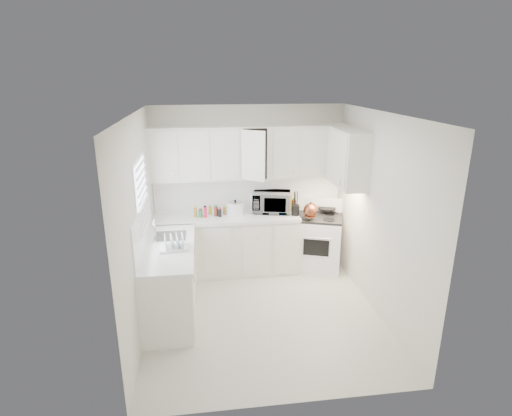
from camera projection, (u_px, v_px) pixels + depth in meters
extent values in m
plane|color=beige|center=(263.00, 313.00, 5.49)|extent=(3.20, 3.20, 0.00)
plane|color=white|center=(264.00, 114.00, 4.69)|extent=(3.20, 3.20, 0.00)
plane|color=beige|center=(249.00, 188.00, 6.60)|extent=(3.00, 0.00, 3.00)
plane|color=beige|center=(291.00, 283.00, 3.59)|extent=(3.00, 0.00, 3.00)
plane|color=beige|center=(139.00, 227.00, 4.90)|extent=(0.00, 3.20, 3.20)
plane|color=beige|center=(379.00, 216.00, 5.28)|extent=(0.00, 3.20, 3.20)
cube|color=silver|center=(226.00, 217.00, 6.38)|extent=(2.24, 0.64, 0.05)
cube|color=silver|center=(169.00, 248.00, 5.25)|extent=(0.64, 1.62, 0.05)
cube|color=silver|center=(249.00, 193.00, 6.62)|extent=(2.98, 0.02, 0.55)
cube|color=silver|center=(142.00, 227.00, 5.12)|extent=(0.02, 1.60, 0.55)
imported|color=gray|center=(272.00, 200.00, 6.50)|extent=(0.64, 0.44, 0.39)
cylinder|color=white|center=(253.00, 202.00, 6.60)|extent=(0.12, 0.12, 0.27)
cylinder|color=olive|center=(196.00, 210.00, 6.41)|extent=(0.06, 0.06, 0.13)
cylinder|color=#277641|center=(201.00, 212.00, 6.34)|extent=(0.06, 0.06, 0.13)
cylinder|color=#DB1D43|center=(205.00, 210.00, 6.43)|extent=(0.06, 0.06, 0.13)
cylinder|color=gold|center=(210.00, 212.00, 6.36)|extent=(0.06, 0.06, 0.13)
cylinder|color=brown|center=(215.00, 210.00, 6.45)|extent=(0.06, 0.06, 0.13)
cylinder|color=black|center=(220.00, 211.00, 6.37)|extent=(0.06, 0.06, 0.13)
cylinder|color=olive|center=(225.00, 209.00, 6.47)|extent=(0.06, 0.06, 0.13)
cylinder|color=#DB1D43|center=(285.00, 204.00, 6.62)|extent=(0.06, 0.06, 0.19)
cylinder|color=gold|center=(290.00, 205.00, 6.57)|extent=(0.06, 0.06, 0.19)
cylinder|color=brown|center=(292.00, 204.00, 6.64)|extent=(0.06, 0.06, 0.19)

